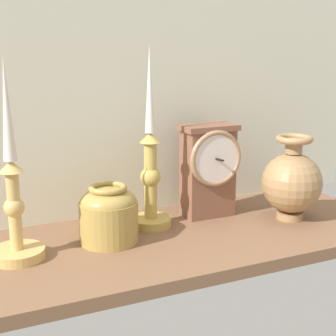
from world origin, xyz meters
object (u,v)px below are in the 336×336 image
at_px(mantel_clock, 209,169).
at_px(brass_vase_bulbous, 292,181).
at_px(brass_vase_jar, 109,213).
at_px(candlestick_tall_center, 150,174).
at_px(candlestick_tall_left, 14,202).

bearing_deg(mantel_clock, brass_vase_bulbous, -31.97).
bearing_deg(brass_vase_jar, candlestick_tall_center, 23.68).
distance_m(mantel_clock, candlestick_tall_left, 0.43).
height_order(mantel_clock, brass_vase_bulbous, mantel_clock).
relative_size(candlestick_tall_left, brass_vase_jar, 3.14).
height_order(mantel_clock, brass_vase_jar, mantel_clock).
relative_size(mantel_clock, brass_vase_bulbous, 1.11).
bearing_deg(brass_vase_bulbous, brass_vase_jar, 174.43).
xyz_separation_m(candlestick_tall_left, candlestick_tall_center, (0.28, 0.05, 0.01)).
bearing_deg(mantel_clock, brass_vase_jar, -167.39).
xyz_separation_m(mantel_clock, candlestick_tall_center, (-0.14, -0.01, 0.00)).
bearing_deg(brass_vase_bulbous, candlestick_tall_left, 176.90).
distance_m(mantel_clock, candlestick_tall_center, 0.14).
relative_size(candlestick_tall_left, brass_vase_bulbous, 1.93).
bearing_deg(mantel_clock, candlestick_tall_center, -176.51).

